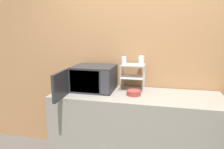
# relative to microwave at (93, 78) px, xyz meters

# --- Properties ---
(wall_back) EXTENTS (8.00, 0.06, 2.60)m
(wall_back) POSITION_rel_microwave_xyz_m (0.53, 0.32, 0.21)
(wall_back) COLOR #9E7047
(wall_back) RESTS_ON ground_plane
(counter) EXTENTS (1.91, 0.66, 0.94)m
(counter) POSITION_rel_microwave_xyz_m (0.53, -0.05, -0.62)
(counter) COLOR gray
(counter) RESTS_ON ground_plane
(microwave) EXTENTS (0.51, 0.80, 0.30)m
(microwave) POSITION_rel_microwave_xyz_m (0.00, 0.00, 0.00)
(microwave) COLOR #262628
(microwave) RESTS_ON counter
(dish_rack) EXTENTS (0.28, 0.22, 0.31)m
(dish_rack) POSITION_rel_microwave_xyz_m (0.46, 0.12, 0.08)
(dish_rack) COLOR #B2B2B7
(dish_rack) RESTS_ON counter
(glass_front_left) EXTENTS (0.06, 0.06, 0.10)m
(glass_front_left) POSITION_rel_microwave_xyz_m (0.36, 0.06, 0.21)
(glass_front_left) COLOR silver
(glass_front_left) RESTS_ON dish_rack
(glass_back_right) EXTENTS (0.06, 0.06, 0.10)m
(glass_back_right) POSITION_rel_microwave_xyz_m (0.56, 0.19, 0.21)
(glass_back_right) COLOR silver
(glass_back_right) RESTS_ON dish_rack
(glass_front_right) EXTENTS (0.06, 0.06, 0.10)m
(glass_front_right) POSITION_rel_microwave_xyz_m (0.56, 0.05, 0.21)
(glass_front_right) COLOR silver
(glass_front_right) RESTS_ON dish_rack
(bowl) EXTENTS (0.16, 0.16, 0.05)m
(bowl) POSITION_rel_microwave_xyz_m (0.50, -0.09, -0.12)
(bowl) COLOR maroon
(bowl) RESTS_ON counter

